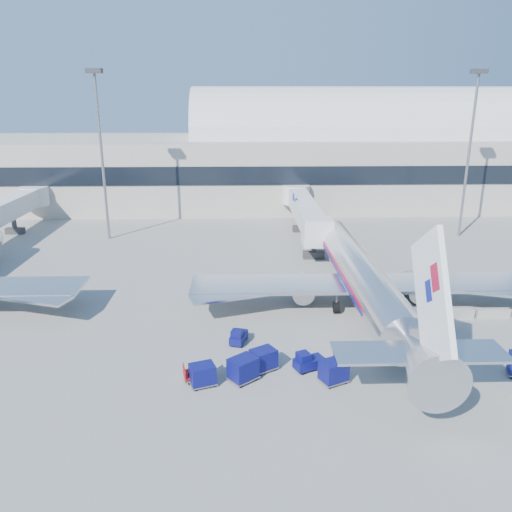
{
  "coord_description": "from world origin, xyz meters",
  "views": [
    {
      "loc": [
        -1.19,
        -38.54,
        18.88
      ],
      "look_at": [
        0.08,
        6.0,
        4.79
      ],
      "focal_mm": 35.0,
      "sensor_mm": 36.0,
      "label": 1
    }
  ],
  "objects_px": {
    "barrier_mid": "(493,313)",
    "cart_solo_near": "(334,371)",
    "mast_east": "(472,130)",
    "tug_left": "(238,336)",
    "mast_west": "(100,131)",
    "cart_open_red": "(199,375)",
    "jetbridge_near": "(304,209)",
    "tug_right": "(433,338)",
    "cart_train_a": "(263,359)",
    "cart_train_c": "(203,374)",
    "airliner_main": "(363,279)",
    "barrier_near": "(457,314)",
    "tug_lead": "(308,361)",
    "jetbridge_mid": "(5,211)",
    "cart_train_b": "(243,369)"
  },
  "relations": [
    {
      "from": "barrier_mid",
      "to": "cart_solo_near",
      "type": "relative_size",
      "value": 1.32
    },
    {
      "from": "mast_east",
      "to": "tug_left",
      "type": "xyz_separation_m",
      "value": [
        -31.59,
        -32.21,
        -14.19
      ]
    },
    {
      "from": "mast_west",
      "to": "cart_open_red",
      "type": "bearing_deg",
      "value": -67.38
    },
    {
      "from": "jetbridge_near",
      "to": "tug_right",
      "type": "height_order",
      "value": "jetbridge_near"
    },
    {
      "from": "cart_train_a",
      "to": "cart_train_c",
      "type": "relative_size",
      "value": 1.08
    },
    {
      "from": "airliner_main",
      "to": "cart_open_red",
      "type": "height_order",
      "value": "airliner_main"
    },
    {
      "from": "mast_east",
      "to": "tug_left",
      "type": "relative_size",
      "value": 10.13
    },
    {
      "from": "mast_west",
      "to": "cart_train_c",
      "type": "height_order",
      "value": "mast_west"
    },
    {
      "from": "tug_left",
      "to": "barrier_near",
      "type": "bearing_deg",
      "value": -60.49
    },
    {
      "from": "jetbridge_near",
      "to": "tug_lead",
      "type": "xyz_separation_m",
      "value": [
        -4.1,
        -37.26,
        -3.28
      ]
    },
    {
      "from": "tug_lead",
      "to": "cart_solo_near",
      "type": "distance_m",
      "value": 2.36
    },
    {
      "from": "mast_east",
      "to": "barrier_mid",
      "type": "relative_size",
      "value": 7.53
    },
    {
      "from": "mast_west",
      "to": "jetbridge_mid",
      "type": "bearing_deg",
      "value": 176.79
    },
    {
      "from": "jetbridge_mid",
      "to": "cart_train_b",
      "type": "distance_m",
      "value": 50.99
    },
    {
      "from": "mast_west",
      "to": "tug_left",
      "type": "xyz_separation_m",
      "value": [
        18.41,
        -32.21,
        -14.19
      ]
    },
    {
      "from": "barrier_near",
      "to": "cart_train_a",
      "type": "height_order",
      "value": "cart_train_a"
    },
    {
      "from": "mast_east",
      "to": "barrier_mid",
      "type": "distance_m",
      "value": 32.64
    },
    {
      "from": "mast_east",
      "to": "cart_open_red",
      "type": "distance_m",
      "value": 52.91
    },
    {
      "from": "tug_right",
      "to": "cart_train_c",
      "type": "xyz_separation_m",
      "value": [
        -17.97,
        -5.27,
        0.18
      ]
    },
    {
      "from": "jetbridge_near",
      "to": "cart_solo_near",
      "type": "bearing_deg",
      "value": -93.73
    },
    {
      "from": "barrier_near",
      "to": "jetbridge_mid",
      "type": "bearing_deg",
      "value": 151.2
    },
    {
      "from": "tug_left",
      "to": "cart_open_red",
      "type": "bearing_deg",
      "value": 170.32
    },
    {
      "from": "tug_lead",
      "to": "cart_train_b",
      "type": "bearing_deg",
      "value": 171.97
    },
    {
      "from": "airliner_main",
      "to": "jetbridge_near",
      "type": "xyz_separation_m",
      "value": [
        -2.4,
        26.3,
        1.0
      ]
    },
    {
      "from": "barrier_mid",
      "to": "tug_right",
      "type": "height_order",
      "value": "tug_right"
    },
    {
      "from": "tug_lead",
      "to": "cart_train_c",
      "type": "relative_size",
      "value": 1.16
    },
    {
      "from": "tug_lead",
      "to": "cart_open_red",
      "type": "xyz_separation_m",
      "value": [
        -7.84,
        -1.14,
        -0.26
      ]
    },
    {
      "from": "cart_train_c",
      "to": "jetbridge_near",
      "type": "bearing_deg",
      "value": 53.49
    },
    {
      "from": "barrier_near",
      "to": "cart_train_b",
      "type": "bearing_deg",
      "value": -153.01
    },
    {
      "from": "cart_train_c",
      "to": "cart_train_a",
      "type": "bearing_deg",
      "value": 4.38
    },
    {
      "from": "jetbridge_mid",
      "to": "mast_west",
      "type": "xyz_separation_m",
      "value": [
        14.4,
        -0.81,
        10.86
      ]
    },
    {
      "from": "cart_solo_near",
      "to": "jetbridge_near",
      "type": "bearing_deg",
      "value": 60.83
    },
    {
      "from": "cart_solo_near",
      "to": "cart_open_red",
      "type": "distance_m",
      "value": 9.42
    },
    {
      "from": "mast_west",
      "to": "tug_lead",
      "type": "xyz_separation_m",
      "value": [
        23.5,
        -36.45,
        -14.14
      ]
    },
    {
      "from": "mast_west",
      "to": "cart_open_red",
      "type": "xyz_separation_m",
      "value": [
        15.66,
        -37.59,
        -14.4
      ]
    },
    {
      "from": "cart_train_c",
      "to": "cart_open_red",
      "type": "xyz_separation_m",
      "value": [
        -0.33,
        0.73,
        -0.43
      ]
    },
    {
      "from": "mast_west",
      "to": "tug_right",
      "type": "height_order",
      "value": "mast_west"
    },
    {
      "from": "jetbridge_near",
      "to": "cart_train_b",
      "type": "distance_m",
      "value": 39.71
    },
    {
      "from": "tug_right",
      "to": "cart_train_b",
      "type": "relative_size",
      "value": 0.99
    },
    {
      "from": "cart_train_a",
      "to": "cart_solo_near",
      "type": "xyz_separation_m",
      "value": [
        4.8,
        -1.83,
        0.01
      ]
    },
    {
      "from": "tug_left",
      "to": "cart_train_b",
      "type": "xyz_separation_m",
      "value": [
        0.36,
        -5.58,
        0.31
      ]
    },
    {
      "from": "mast_east",
      "to": "barrier_near",
      "type": "xyz_separation_m",
      "value": [
        -12.0,
        -28.0,
        -14.34
      ]
    },
    {
      "from": "mast_west",
      "to": "cart_train_b",
      "type": "bearing_deg",
      "value": -63.58
    },
    {
      "from": "tug_right",
      "to": "barrier_near",
      "type": "bearing_deg",
      "value": 75.67
    },
    {
      "from": "tug_left",
      "to": "cart_solo_near",
      "type": "xyz_separation_m",
      "value": [
        6.64,
        -6.0,
        0.27
      ]
    },
    {
      "from": "mast_west",
      "to": "tug_left",
      "type": "height_order",
      "value": "mast_west"
    },
    {
      "from": "barrier_mid",
      "to": "tug_lead",
      "type": "bearing_deg",
      "value": -154.6
    },
    {
      "from": "mast_east",
      "to": "tug_lead",
      "type": "height_order",
      "value": "mast_east"
    },
    {
      "from": "jetbridge_near",
      "to": "cart_open_red",
      "type": "distance_m",
      "value": 40.37
    },
    {
      "from": "tug_lead",
      "to": "tug_left",
      "type": "xyz_separation_m",
      "value": [
        -5.09,
        4.24,
        -0.05
      ]
    }
  ]
}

